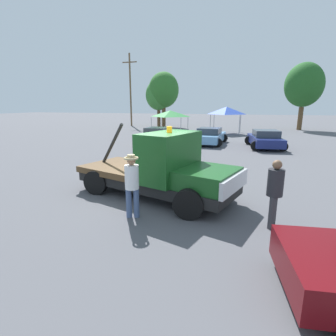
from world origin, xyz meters
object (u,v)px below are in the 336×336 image
object	(u,v)px
parked_car_tan	(158,136)
tree_left	(304,85)
parked_car_skyblue	(210,136)
canopy_tent_green	(170,114)
person_near_truck	(275,189)
parked_car_navy	(265,139)
tow_truck	(163,171)
person_at_hood	(132,181)
tree_right	(159,95)
traffic_cone	(147,159)
utility_pole	(130,89)
canopy_tent_blue	(227,111)
tree_center	(164,90)

from	to	relation	value
parked_car_tan	tree_left	size ratio (longest dim) A/B	0.52
parked_car_skyblue	canopy_tent_green	size ratio (longest dim) A/B	1.28
person_near_truck	parked_car_skyblue	distance (m)	14.97
parked_car_navy	tree_left	bearing A→B (deg)	-25.65
tow_truck	person_at_hood	distance (m)	1.84
tow_truck	parked_car_navy	world-z (taller)	tow_truck
person_near_truck	canopy_tent_green	size ratio (longest dim) A/B	0.52
canopy_tent_green	tree_right	bearing A→B (deg)	117.82
tree_right	canopy_tent_green	bearing A→B (deg)	-62.18
parked_car_navy	tree_right	xyz separation A→B (m)	(-14.00, 16.27, 3.80)
parked_car_navy	traffic_cone	bearing A→B (deg)	130.46
parked_car_navy	utility_pole	size ratio (longest dim) A/B	0.45
parked_car_tan	parked_car_navy	bearing A→B (deg)	-87.07
traffic_cone	parked_car_navy	bearing A→B (deg)	49.27
parked_car_navy	tree_right	distance (m)	21.80
tow_truck	traffic_cone	distance (m)	5.63
person_at_hood	parked_car_tan	bearing A→B (deg)	176.91
parked_car_skyblue	canopy_tent_blue	distance (m)	8.79
canopy_tent_blue	tree_center	xyz separation A→B (m)	(-9.50, 6.98, 2.62)
tow_truck	parked_car_skyblue	world-z (taller)	tow_truck
parked_car_skyblue	parked_car_navy	distance (m)	4.27
person_near_truck	traffic_cone	bearing A→B (deg)	147.54
parked_car_tan	tree_center	distance (m)	17.75
canopy_tent_green	tree_right	size ratio (longest dim) A/B	0.52
traffic_cone	utility_pole	xyz separation A→B (m)	(-11.72, 23.48, 5.16)
tree_center	traffic_cone	xyz separation A→B (m)	(6.67, -23.78, -4.88)
person_near_truck	traffic_cone	size ratio (longest dim) A/B	3.32
parked_car_skyblue	tree_left	size ratio (longest dim) A/B	0.55
canopy_tent_green	tree_center	size ratio (longest dim) A/B	0.46
tow_truck	person_near_truck	distance (m)	3.71
person_at_hood	canopy_tent_green	bearing A→B (deg)	174.40
canopy_tent_green	utility_pole	xyz separation A→B (m)	(-8.28, 7.30, 3.27)
tree_right	traffic_cone	bearing A→B (deg)	-72.58
parked_car_tan	utility_pole	distance (m)	19.54
utility_pole	traffic_cone	bearing A→B (deg)	-63.48
tow_truck	canopy_tent_blue	world-z (taller)	canopy_tent_blue
tree_left	utility_pole	size ratio (longest dim) A/B	0.79
person_near_truck	tree_left	world-z (taller)	tree_left
person_near_truck	person_at_hood	size ratio (longest dim) A/B	0.99
parked_car_tan	utility_pole	xyz separation A→B (m)	(-9.83, 16.20, 4.76)
traffic_cone	person_at_hood	bearing A→B (deg)	-71.62
parked_car_tan	utility_pole	bearing A→B (deg)	32.19
tow_truck	canopy_tent_blue	xyz separation A→B (m)	(0.26, 21.75, 1.54)
tree_left	tree_center	distance (m)	18.11
traffic_cone	canopy_tent_green	bearing A→B (deg)	101.99
canopy_tent_blue	tree_left	bearing A→B (deg)	39.21
parked_car_navy	tree_left	world-z (taller)	tree_left
parked_car_skyblue	canopy_tent_blue	size ratio (longest dim) A/B	1.44
parked_car_navy	utility_pole	world-z (taller)	utility_pole
tree_right	traffic_cone	xyz separation A→B (m)	(7.48, -23.84, -4.19)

